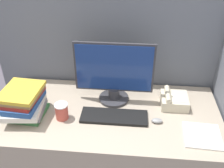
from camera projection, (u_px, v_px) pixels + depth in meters
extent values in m
cube|color=slate|center=(116.00, 82.00, 2.16)|extent=(1.90, 0.04, 1.52)
cube|color=tan|center=(111.00, 151.00, 2.02)|extent=(1.50, 0.75, 0.77)
cylinder|color=#333338|center=(114.00, 98.00, 1.93)|extent=(0.22, 0.22, 0.02)
cylinder|color=#333338|center=(114.00, 93.00, 1.90)|extent=(0.08, 0.08, 0.07)
cube|color=#333338|center=(114.00, 68.00, 1.79)|extent=(0.55, 0.02, 0.37)
cube|color=navy|center=(114.00, 68.00, 1.78)|extent=(0.52, 0.01, 0.34)
cube|color=black|center=(114.00, 117.00, 1.75)|extent=(0.45, 0.15, 0.02)
ellipsoid|color=gray|center=(157.00, 121.00, 1.71)|extent=(0.07, 0.04, 0.03)
cylinder|color=#BF4C3F|center=(62.00, 112.00, 1.73)|extent=(0.08, 0.08, 0.11)
cylinder|color=white|center=(61.00, 105.00, 1.70)|extent=(0.09, 0.09, 0.01)
cube|color=#38723F|center=(29.00, 113.00, 1.78)|extent=(0.23, 0.24, 0.02)
cube|color=slate|center=(28.00, 110.00, 1.77)|extent=(0.23, 0.25, 0.03)
cube|color=silver|center=(24.00, 107.00, 1.74)|extent=(0.26, 0.31, 0.04)
cube|color=#264C8C|center=(24.00, 102.00, 1.72)|extent=(0.21, 0.29, 0.04)
cube|color=maroon|center=(24.00, 97.00, 1.71)|extent=(0.21, 0.30, 0.03)
cube|color=olive|center=(23.00, 95.00, 1.69)|extent=(0.22, 0.27, 0.02)
cube|color=gold|center=(21.00, 91.00, 1.69)|extent=(0.26, 0.29, 0.02)
cube|color=beige|center=(174.00, 101.00, 1.86)|extent=(0.19, 0.18, 0.07)
cube|color=white|center=(179.00, 98.00, 1.81)|extent=(0.08, 0.08, 0.00)
cylinder|color=beige|center=(168.00, 94.00, 1.83)|extent=(0.04, 0.18, 0.04)
cube|color=white|center=(202.00, 136.00, 1.61)|extent=(0.23, 0.23, 0.01)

